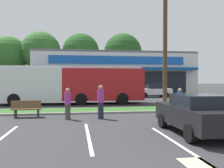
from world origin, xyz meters
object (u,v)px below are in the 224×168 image
at_px(city_bus, 70,84).
at_px(bus_stop_bench, 27,108).
at_px(pedestrian_near_bench, 101,102).
at_px(utility_pole, 163,23).
at_px(pedestrian_mid, 68,104).
at_px(car_0, 196,114).
at_px(pedestrian_by_pole, 180,103).
at_px(car_1, 153,90).

bearing_deg(city_bus, bus_stop_bench, 74.46).
bearing_deg(pedestrian_near_bench, utility_pole, 137.30).
xyz_separation_m(pedestrian_near_bench, pedestrian_mid, (-1.74, 0.06, -0.08)).
distance_m(car_0, pedestrian_near_bench, 5.24).
bearing_deg(pedestrian_by_pole, utility_pole, -173.74).
bearing_deg(car_1, utility_pole, 74.71).
bearing_deg(pedestrian_mid, bus_stop_bench, 28.22).
bearing_deg(utility_pole, car_1, 74.71).
bearing_deg(bus_stop_bench, city_bus, -107.20).
relative_size(car_0, pedestrian_by_pole, 2.55).
height_order(utility_pole, city_bus, utility_pole).
bearing_deg(car_0, pedestrian_by_pole, -15.95).
distance_m(car_0, car_1, 19.58).
relative_size(city_bus, car_0, 3.05).
bearing_deg(car_1, bus_stop_bench, 49.31).
height_order(pedestrian_by_pole, pedestrian_mid, pedestrian_mid).
bearing_deg(utility_pole, pedestrian_by_pole, -93.38).
relative_size(city_bus, pedestrian_by_pole, 7.78).
xyz_separation_m(car_1, pedestrian_by_pole, (-3.43, -14.98, 0.01)).
xyz_separation_m(car_0, car_1, (4.58, 19.03, 0.01)).
relative_size(car_0, pedestrian_mid, 2.50).
xyz_separation_m(utility_pole, pedestrian_mid, (-6.40, -3.05, -5.16)).
relative_size(car_0, pedestrian_near_bench, 2.29).
bearing_deg(pedestrian_by_pole, pedestrian_mid, -81.06).
height_order(utility_pole, car_1, utility_pole).
bearing_deg(bus_stop_bench, pedestrian_mid, 155.67).
relative_size(utility_pole, pedestrian_near_bench, 6.24).
height_order(city_bus, pedestrian_mid, city_bus).
distance_m(car_1, pedestrian_near_bench, 16.92).
bearing_deg(car_1, pedestrian_near_bench, 62.19).
distance_m(city_bus, pedestrian_near_bench, 8.48).
bearing_deg(pedestrian_near_bench, city_bus, -153.99).
bearing_deg(utility_pole, car_0, -100.59).
bearing_deg(bus_stop_bench, car_1, -130.69).
bearing_deg(car_0, pedestrian_mid, 50.80).
bearing_deg(pedestrian_by_pole, car_0, -6.30).
relative_size(utility_pole, pedestrian_by_pole, 6.95).
xyz_separation_m(city_bus, pedestrian_mid, (0.08, -8.18, -0.93)).
bearing_deg(car_1, pedestrian_mid, 57.12).
distance_m(pedestrian_by_pole, pedestrian_mid, 6.21).
xyz_separation_m(car_0, pedestrian_near_bench, (-3.31, 4.06, 0.12)).
relative_size(bus_stop_bench, car_0, 0.39).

